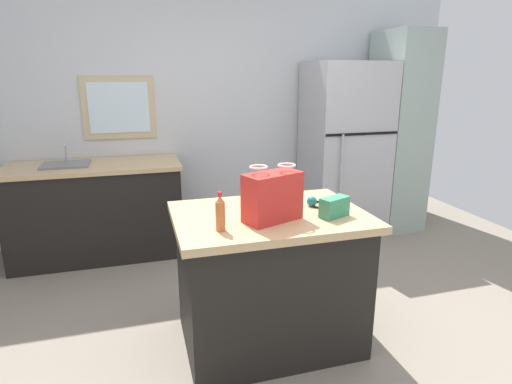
{
  "coord_description": "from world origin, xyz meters",
  "views": [
    {
      "loc": [
        -0.83,
        -2.13,
        1.68
      ],
      "look_at": [
        -0.08,
        0.45,
        0.92
      ],
      "focal_mm": 29.45,
      "sensor_mm": 36.0,
      "label": 1
    }
  ],
  "objects": [
    {
      "name": "shopping_bag",
      "position": [
        -0.11,
        0.02,
        1.01
      ],
      "size": [
        0.36,
        0.27,
        0.32
      ],
      "color": "red",
      "rests_on": "kitchen_island"
    },
    {
      "name": "refrigerator",
      "position": [
        1.3,
        1.85,
        0.9
      ],
      "size": [
        0.79,
        0.73,
        1.8
      ],
      "color": "#B7B7BC",
      "rests_on": "ground"
    },
    {
      "name": "ground",
      "position": [
        0.0,
        0.0,
        0.0
      ],
      "size": [
        6.24,
        6.24,
        0.0
      ],
      "primitive_type": "plane",
      "color": "gray"
    },
    {
      "name": "bottle",
      "position": [
        -0.42,
        -0.06,
        0.97
      ],
      "size": [
        0.05,
        0.05,
        0.21
      ],
      "color": "#C66633",
      "rests_on": "kitchen_island"
    },
    {
      "name": "kitchen_island",
      "position": [
        -0.08,
        0.15,
        0.44
      ],
      "size": [
        1.15,
        0.82,
        0.87
      ],
      "color": "black",
      "rests_on": "ground"
    },
    {
      "name": "small_box",
      "position": [
        0.26,
        -0.02,
        0.93
      ],
      "size": [
        0.2,
        0.15,
        0.12
      ],
      "primitive_type": "cube",
      "rotation": [
        0.0,
        0.0,
        0.4
      ],
      "color": "#388E66",
      "rests_on": "kitchen_island"
    },
    {
      "name": "tall_cabinet",
      "position": [
        1.94,
        1.85,
        1.06
      ],
      "size": [
        0.45,
        0.66,
        2.11
      ],
      "color": "#9EB2A8",
      "rests_on": "ground"
    },
    {
      "name": "back_wall",
      "position": [
        -0.02,
        2.27,
        1.3
      ],
      "size": [
        5.2,
        0.13,
        2.59
      ],
      "color": "silver",
      "rests_on": "ground"
    },
    {
      "name": "sink_counter",
      "position": [
        -1.22,
        1.88,
        0.45
      ],
      "size": [
        1.55,
        0.68,
        1.07
      ],
      "color": "black",
      "rests_on": "ground"
    },
    {
      "name": "ear_defenders",
      "position": [
        0.28,
        0.19,
        0.89
      ],
      "size": [
        0.2,
        0.17,
        0.06
      ],
      "color": "black",
      "rests_on": "kitchen_island"
    }
  ]
}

